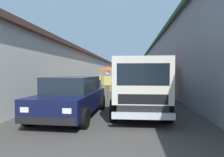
# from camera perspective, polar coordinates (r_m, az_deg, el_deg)

# --- Properties ---
(ground) EXTENTS (90.00, 90.00, 0.00)m
(ground) POSITION_cam_1_polar(r_m,az_deg,el_deg) (15.61, 3.44, -3.97)
(ground) COLOR #3D3A38
(building_left_whitewash) EXTENTS (49.80, 7.50, 3.52)m
(building_left_whitewash) POSITION_cam_1_polar(r_m,az_deg,el_deg) (19.33, -16.93, 2.35)
(building_left_whitewash) COLOR beige
(building_left_whitewash) RESTS_ON ground
(building_right_concrete) EXTENTS (49.80, 7.50, 5.00)m
(building_right_concrete) POSITION_cam_1_polar(r_m,az_deg,el_deg) (18.78, 25.27, 4.52)
(building_right_concrete) COLOR gray
(building_right_concrete) RESTS_ON ground
(fruit_stall_far_left) EXTENTS (2.32, 2.32, 2.17)m
(fruit_stall_far_left) POSITION_cam_1_polar(r_m,az_deg,el_deg) (15.51, -1.18, 1.96)
(fruit_stall_far_left) COLOR #9E9EA3
(fruit_stall_far_left) RESTS_ON ground
(fruit_stall_near_left) EXTENTS (2.52, 2.52, 2.36)m
(fruit_stall_near_left) POSITION_cam_1_polar(r_m,az_deg,el_deg) (10.55, 13.38, 3.29)
(fruit_stall_near_left) COLOR #9E9EA3
(fruit_stall_near_left) RESTS_ON ground
(fruit_stall_near_right) EXTENTS (2.28, 2.28, 2.31)m
(fruit_stall_near_right) POSITION_cam_1_polar(r_m,az_deg,el_deg) (19.69, 10.45, 2.04)
(fruit_stall_near_right) COLOR #9E9EA3
(fruit_stall_near_right) RESTS_ON ground
(hatchback_car) EXTENTS (3.94, 1.99, 1.45)m
(hatchback_car) POSITION_cam_1_polar(r_m,az_deg,el_deg) (6.82, -12.47, -5.47)
(hatchback_car) COLOR #0F1438
(hatchback_car) RESTS_ON ground
(delivery_truck) EXTENTS (4.98, 2.10, 2.08)m
(delivery_truck) POSITION_cam_1_polar(r_m,az_deg,el_deg) (6.58, 8.56, -3.07)
(delivery_truck) COLOR black
(delivery_truck) RESTS_ON ground
(vendor_by_crates) EXTENTS (0.34, 0.61, 1.60)m
(vendor_by_crates) POSITION_cam_1_polar(r_m,az_deg,el_deg) (11.43, -1.52, -1.50)
(vendor_by_crates) COLOR #665B4C
(vendor_by_crates) RESTS_ON ground
(vendor_in_shade) EXTENTS (0.62, 0.23, 1.52)m
(vendor_in_shade) POSITION_cam_1_polar(r_m,az_deg,el_deg) (20.22, -3.81, -0.16)
(vendor_in_shade) COLOR #232328
(vendor_in_shade) RESTS_ON ground
(parked_scooter) EXTENTS (1.69, 0.34, 1.14)m
(parked_scooter) POSITION_cam_1_polar(r_m,az_deg,el_deg) (12.81, -9.70, -3.28)
(parked_scooter) COLOR black
(parked_scooter) RESTS_ON ground
(plastic_stool) EXTENTS (0.30, 0.30, 0.43)m
(plastic_stool) POSITION_cam_1_polar(r_m,az_deg,el_deg) (9.11, 16.28, -6.25)
(plastic_stool) COLOR #194CB2
(plastic_stool) RESTS_ON ground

